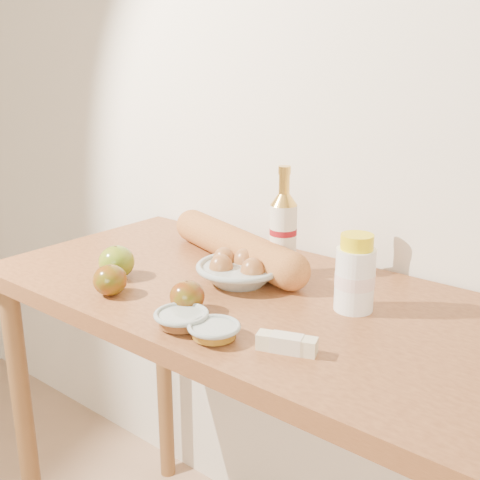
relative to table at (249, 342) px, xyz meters
The scene contains 12 objects.
back_wall 0.62m from the table, 90.00° to the left, with size 3.50×0.02×2.60m, color white.
table is the anchor object (origin of this frame).
bourbon_bottle 0.26m from the table, 88.90° to the left, with size 0.07×0.07×0.25m.
cream_bottle 0.30m from the table, 12.89° to the left, with size 0.10×0.10×0.16m.
egg_bowl 0.16m from the table, 150.96° to the left, with size 0.25×0.25×0.07m.
baguette 0.25m from the table, 138.48° to the left, with size 0.52×0.23×0.09m.
apple_yellowgreen 0.35m from the table, 155.11° to the right, with size 0.09×0.09×0.07m.
apple_redgreen_front 0.33m from the table, 135.52° to the right, with size 0.09×0.09×0.07m.
apple_redgreen_right 0.23m from the table, 98.40° to the right, with size 0.09×0.09×0.06m.
sugar_bowl 0.26m from the table, 85.88° to the right, with size 0.11×0.11×0.03m.
syrup_bowl 0.28m from the table, 66.52° to the right, with size 0.12×0.12×0.03m.
butter_stick 0.32m from the table, 38.45° to the right, with size 0.11×0.06×0.03m.
Camera 1 is at (0.75, 0.24, 1.39)m, focal length 45.00 mm.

